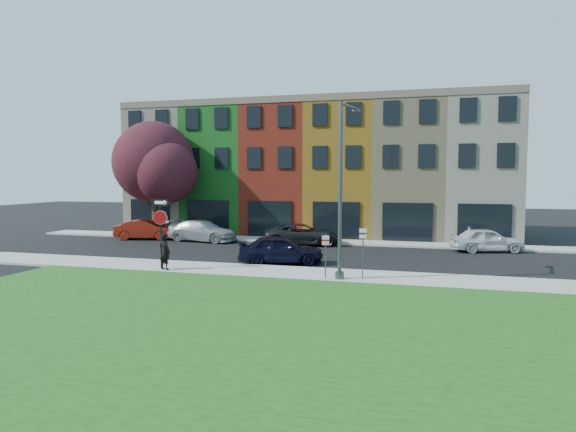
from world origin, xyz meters
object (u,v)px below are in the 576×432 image
(stop_sign, at_px, (160,220))
(street_lamp, at_px, (342,190))
(sedan_near, at_px, (281,250))
(man, at_px, (165,252))

(stop_sign, xyz_separation_m, street_lamp, (8.87, 0.11, 1.49))
(stop_sign, distance_m, street_lamp, 8.99)
(stop_sign, xyz_separation_m, sedan_near, (5.04, 3.54, -1.76))
(man, xyz_separation_m, street_lamp, (8.55, 0.31, 3.02))
(stop_sign, relative_size, street_lamp, 0.44)
(stop_sign, height_order, street_lamp, street_lamp)
(stop_sign, height_order, man, stop_sign)
(man, height_order, sedan_near, man)
(sedan_near, bearing_deg, stop_sign, 107.99)
(man, height_order, street_lamp, street_lamp)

